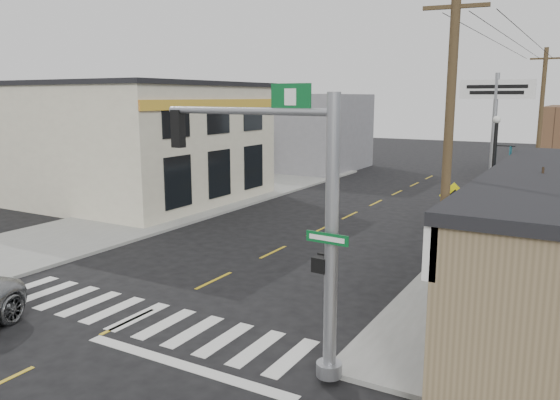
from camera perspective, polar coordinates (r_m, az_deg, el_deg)
The scene contains 15 objects.
ground at distance 16.17m, azimuth -15.60°, elevation -12.15°, with size 140.00×140.00×0.00m, color black.
sidewalk_right at distance 24.18m, azimuth 24.58°, elevation -4.91°, with size 6.00×38.00×0.13m, color gray.
sidewalk_left at distance 31.20m, azimuth -10.35°, elevation -0.75°, with size 6.00×38.00×0.13m, color gray.
center_line at distance 22.15m, azimuth -0.72°, elevation -5.46°, with size 0.12×56.00×0.01m, color gold.
crosswalk at distance 16.42m, azimuth -14.59°, elevation -11.71°, with size 11.00×2.20×0.01m, color silver.
left_building at distance 34.14m, azimuth -14.63°, elevation 5.72°, with size 12.00×12.00×6.80m, color beige.
bldg_distant_left at distance 47.70m, azimuth 2.53°, elevation 7.14°, with size 9.00×10.00×6.40m, color gray.
traffic_signal_pole at distance 11.70m, azimuth 2.09°, elevation -0.53°, with size 5.00×0.38×6.33m.
guide_sign at distance 17.12m, azimuth 17.95°, elevation -4.40°, with size 1.52×0.13×2.67m.
fire_hydrant at distance 19.06m, azimuth 16.72°, elevation -7.06°, with size 0.22×0.22×0.69m.
ped_crossing_sign at distance 22.36m, azimuth 17.63°, elevation -0.46°, with size 1.08×0.08×2.79m.
lamp_post at distance 21.85m, azimuth 21.50°, elevation 2.27°, with size 0.70×0.55×5.37m.
dance_center_sign at distance 27.93m, azimuth 21.55°, elevation 8.57°, with size 3.37×0.21×7.16m.
utility_pole_near at distance 14.00m, azimuth 17.05°, elevation 3.71°, with size 1.51×0.23×8.68m.
utility_pole_far at distance 31.67m, azimuth 25.49°, elevation 6.66°, with size 1.48×0.22×8.52m.
Camera 1 is at (10.80, -10.32, 6.18)m, focal length 35.00 mm.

